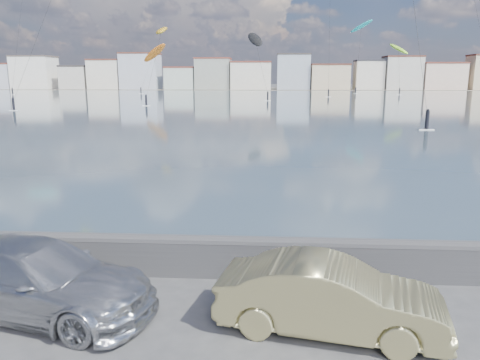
% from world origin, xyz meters
% --- Properties ---
extents(ground, '(700.00, 700.00, 0.00)m').
position_xyz_m(ground, '(0.00, 0.00, 0.00)').
color(ground, '#333335').
rests_on(ground, ground).
extents(bay_water, '(500.00, 177.00, 0.00)m').
position_xyz_m(bay_water, '(0.00, 91.50, 0.01)').
color(bay_water, '#32404F').
rests_on(bay_water, ground).
extents(far_shore_strip, '(500.00, 60.00, 0.00)m').
position_xyz_m(far_shore_strip, '(0.00, 200.00, 0.01)').
color(far_shore_strip, '#4C473D').
rests_on(far_shore_strip, ground).
extents(seawall, '(400.00, 0.36, 1.08)m').
position_xyz_m(seawall, '(0.00, 2.70, 0.58)').
color(seawall, '#28282B').
rests_on(seawall, ground).
extents(far_buildings, '(240.79, 13.26, 14.60)m').
position_xyz_m(far_buildings, '(1.31, 186.00, 6.03)').
color(far_buildings, '#B2B7C6').
rests_on(far_buildings, ground).
extents(car_silver, '(5.62, 3.37, 1.52)m').
position_xyz_m(car_silver, '(-3.08, 0.67, 0.76)').
color(car_silver, '#B1B3B8').
rests_on(car_silver, ground).
extents(car_champagne, '(4.59, 2.34, 1.44)m').
position_xyz_m(car_champagne, '(2.99, 0.27, 0.72)').
color(car_champagne, tan).
rests_on(car_champagne, ground).
extents(kitesurfer_5, '(6.19, 12.29, 15.54)m').
position_xyz_m(kitesurfer_5, '(-1.69, 99.68, 12.90)').
color(kitesurfer_5, black).
rests_on(kitesurfer_5, ground).
extents(kitesurfer_7, '(9.92, 19.27, 16.30)m').
position_xyz_m(kitesurfer_7, '(-36.08, 147.33, 12.53)').
color(kitesurfer_7, orange).
rests_on(kitesurfer_7, ground).
extents(kitesurfer_8, '(6.58, 21.39, 15.98)m').
position_xyz_m(kitesurfer_8, '(40.96, 143.25, 13.32)').
color(kitesurfer_8, '#8CD826').
rests_on(kitesurfer_8, ground).
extents(kitesurfer_9, '(7.90, 17.45, 23.40)m').
position_xyz_m(kitesurfer_9, '(30.99, 152.32, 20.61)').
color(kitesurfer_9, '#19BFBF').
rests_on(kitesurfer_9, ground).
extents(kitesurfer_13, '(3.77, 17.60, 15.31)m').
position_xyz_m(kitesurfer_13, '(-19.46, 85.33, 13.53)').
color(kitesurfer_13, '#BF8C19').
rests_on(kitesurfer_13, ground).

